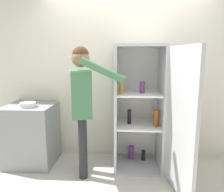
{
  "coord_description": "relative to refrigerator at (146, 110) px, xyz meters",
  "views": [
    {
      "loc": [
        -0.04,
        -2.42,
        1.59
      ],
      "look_at": [
        -0.22,
        0.61,
        1.04
      ],
      "focal_mm": 35.0,
      "sensor_mm": 36.0,
      "label": 1
    }
  ],
  "objects": [
    {
      "name": "bowl",
      "position": [
        -1.65,
        -0.02,
        0.06
      ],
      "size": [
        0.22,
        0.22,
        0.06
      ],
      "color": "white",
      "rests_on": "counter"
    },
    {
      "name": "counter",
      "position": [
        -1.69,
        0.09,
        -0.42
      ],
      "size": [
        0.69,
        0.65,
        0.89
      ],
      "color": "gray",
      "rests_on": "ground_plane"
    },
    {
      "name": "wall_back",
      "position": [
        -0.26,
        0.47,
        0.41
      ],
      "size": [
        7.0,
        0.06,
        2.55
      ],
      "color": "silver",
      "rests_on": "ground_plane"
    },
    {
      "name": "person",
      "position": [
        -0.84,
        -0.2,
        0.23
      ],
      "size": [
        0.74,
        0.57,
        1.72
      ],
      "color": "#262628",
      "rests_on": "ground_plane"
    },
    {
      "name": "refrigerator",
      "position": [
        0.0,
        0.0,
        0.0
      ],
      "size": [
        0.87,
        1.29,
        1.75
      ],
      "color": "#B7BABC",
      "rests_on": "ground_plane"
    },
    {
      "name": "ground_plane",
      "position": [
        -0.26,
        -0.51,
        -0.87
      ],
      "size": [
        12.0,
        12.0,
        0.0
      ],
      "primitive_type": "plane",
      "color": "beige"
    }
  ]
}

